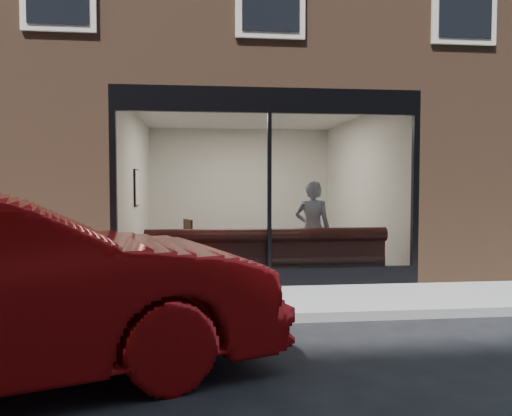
{
  "coord_description": "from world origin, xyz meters",
  "views": [
    {
      "loc": [
        -1.1,
        -5.91,
        1.67
      ],
      "look_at": [
        -0.18,
        2.4,
        1.26
      ],
      "focal_mm": 35.0,
      "sensor_mm": 36.0,
      "label": 1
    }
  ],
  "objects": [
    {
      "name": "host_building_backfill",
      "position": [
        0.0,
        11.0,
        1.6
      ],
      "size": [
        5.0,
        6.0,
        3.2
      ],
      "primitive_type": "cube",
      "color": "brown",
      "rests_on": "ground"
    },
    {
      "name": "storefront_header",
      "position": [
        0.0,
        2.05,
        3.0
      ],
      "size": [
        5.0,
        0.1,
        0.4
      ],
      "primitive_type": "cube",
      "color": "black",
      "rests_on": "host_building_upper"
    },
    {
      "name": "cafe_table_left",
      "position": [
        -0.67,
        3.67,
        0.74
      ],
      "size": [
        0.78,
        0.78,
        0.04
      ],
      "primitive_type": "cube",
      "rotation": [
        0.0,
        0.0,
        -0.19
      ],
      "color": "#321B13",
      "rests_on": "cafe_floor"
    },
    {
      "name": "storefront_mullion",
      "position": [
        0.0,
        2.05,
        1.55
      ],
      "size": [
        0.06,
        0.1,
        2.5
      ],
      "primitive_type": "cube",
      "color": "black",
      "rests_on": "storefront_kick"
    },
    {
      "name": "cafe_wall_right",
      "position": [
        2.49,
        5.0,
        1.6
      ],
      "size": [
        0.0,
        6.0,
        6.0
      ],
      "primitive_type": "plane",
      "rotation": [
        1.57,
        0.0,
        -1.57
      ],
      "color": "silver",
      "rests_on": "ground"
    },
    {
      "name": "cafe_chair_left",
      "position": [
        -1.54,
        4.14,
        0.24
      ],
      "size": [
        0.55,
        0.55,
        0.04
      ],
      "primitive_type": "cube",
      "rotation": [
        0.0,
        0.0,
        3.53
      ],
      "color": "#321B13",
      "rests_on": "cafe_floor"
    },
    {
      "name": "cafe_wall_left",
      "position": [
        -2.49,
        5.0,
        1.6
      ],
      "size": [
        0.0,
        6.0,
        6.0
      ],
      "primitive_type": "plane",
      "rotation": [
        1.57,
        0.0,
        1.57
      ],
      "color": "silver",
      "rests_on": "ground"
    },
    {
      "name": "cafe_ceiling",
      "position": [
        0.0,
        5.0,
        3.19
      ],
      "size": [
        6.0,
        6.0,
        0.0
      ],
      "primitive_type": "plane",
      "rotation": [
        3.14,
        0.0,
        0.0
      ],
      "color": "white",
      "rests_on": "host_building_upper"
    },
    {
      "name": "kerb_near",
      "position": [
        0.0,
        -0.05,
        0.06
      ],
      "size": [
        40.0,
        0.1,
        0.12
      ],
      "primitive_type": "cube",
      "color": "gray",
      "rests_on": "ground"
    },
    {
      "name": "ground",
      "position": [
        0.0,
        0.0,
        0.0
      ],
      "size": [
        120.0,
        120.0,
        0.0
      ],
      "primitive_type": "plane",
      "color": "black",
      "rests_on": "ground"
    },
    {
      "name": "host_building_pier_left",
      "position": [
        -3.75,
        8.0,
        1.6
      ],
      "size": [
        2.5,
        12.0,
        3.2
      ],
      "primitive_type": "cube",
      "color": "brown",
      "rests_on": "ground"
    },
    {
      "name": "banquette",
      "position": [
        0.0,
        2.45,
        0.23
      ],
      "size": [
        4.0,
        0.55,
        0.45
      ],
      "primitive_type": "cube",
      "color": "#331412",
      "rests_on": "cafe_floor"
    },
    {
      "name": "person",
      "position": [
        0.87,
        2.73,
        0.86
      ],
      "size": [
        0.72,
        0.58,
        1.72
      ],
      "primitive_type": "imported",
      "rotation": [
        0.0,
        0.0,
        2.85
      ],
      "color": "#A9C0DB",
      "rests_on": "cafe_floor"
    },
    {
      "name": "sidewalk_near",
      "position": [
        0.0,
        1.0,
        0.01
      ],
      "size": [
        40.0,
        2.0,
        0.01
      ],
      "primitive_type": "cube",
      "color": "gray",
      "rests_on": "ground"
    },
    {
      "name": "storefront_kick",
      "position": [
        0.0,
        2.05,
        0.15
      ],
      "size": [
        5.0,
        0.1,
        0.3
      ],
      "primitive_type": "cube",
      "color": "black",
      "rests_on": "ground"
    },
    {
      "name": "wall_poster",
      "position": [
        -2.45,
        4.97,
        1.59
      ],
      "size": [
        0.02,
        0.55,
        0.73
      ],
      "primitive_type": "cube",
      "color": "white",
      "rests_on": "cafe_wall_left"
    },
    {
      "name": "cafe_chair_right",
      "position": [
        0.9,
        3.56,
        0.24
      ],
      "size": [
        0.56,
        0.56,
        0.04
      ],
      "primitive_type": "cube",
      "rotation": [
        0.0,
        0.0,
        2.87
      ],
      "color": "#321B13",
      "rests_on": "cafe_floor"
    },
    {
      "name": "host_building_pier_right",
      "position": [
        3.75,
        8.0,
        1.6
      ],
      "size": [
        2.5,
        12.0,
        3.2
      ],
      "primitive_type": "cube",
      "color": "brown",
      "rests_on": "ground"
    },
    {
      "name": "storefront_glass",
      "position": [
        0.0,
        2.02,
        1.55
      ],
      "size": [
        4.8,
        0.0,
        4.8
      ],
      "primitive_type": "plane",
      "rotation": [
        1.57,
        0.0,
        0.0
      ],
      "color": "white",
      "rests_on": "storefront_kick"
    },
    {
      "name": "cafe_table_right",
      "position": [
        1.12,
        3.27,
        0.74
      ],
      "size": [
        0.76,
        0.76,
        0.04
      ],
      "primitive_type": "cube",
      "rotation": [
        0.0,
        0.0,
        0.22
      ],
      "color": "#321B13",
      "rests_on": "cafe_floor"
    },
    {
      "name": "cafe_floor",
      "position": [
        0.0,
        5.0,
        0.02
      ],
      "size": [
        6.0,
        6.0,
        0.0
      ],
      "primitive_type": "plane",
      "color": "#2D2D30",
      "rests_on": "ground"
    },
    {
      "name": "cafe_wall_back",
      "position": [
        0.0,
        7.99,
        1.6
      ],
      "size": [
        5.0,
        0.0,
        5.0
      ],
      "primitive_type": "plane",
      "rotation": [
        1.57,
        0.0,
        0.0
      ],
      "color": "silver",
      "rests_on": "ground"
    }
  ]
}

